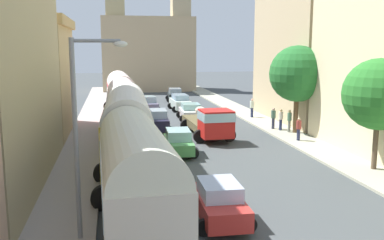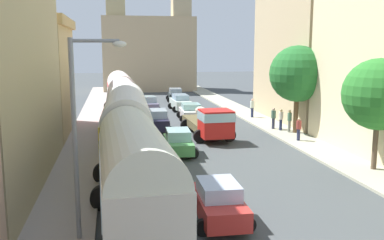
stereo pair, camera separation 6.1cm
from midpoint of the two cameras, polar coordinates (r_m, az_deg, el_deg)
ground_plane at (r=35.47m, az=-1.66°, el=-0.72°), size 154.00×154.00×0.00m
sidewalk_left at (r=35.12m, az=-13.43°, el=-0.96°), size 2.50×70.00×0.14m
sidewalk_right at (r=37.23m, az=9.44°, el=-0.24°), size 2.50×70.00×0.14m
building_left_2 at (r=33.40m, az=-20.93°, el=5.38°), size 6.26×9.71×8.45m
building_right_2 at (r=38.45m, az=14.47°, el=10.19°), size 4.94×12.12×13.83m
distant_church at (r=64.61m, az=-5.76°, el=9.66°), size 13.38×6.79×19.79m
parked_bus_0 at (r=14.62m, az=-7.41°, el=-7.03°), size 3.38×8.37×3.94m
parked_bus_1 at (r=23.35m, az=-8.58°, el=-0.41°), size 3.45×10.02×4.20m
parked_bus_2 at (r=32.27m, az=-9.10°, el=2.10°), size 3.21×8.50×3.98m
parked_bus_3 at (r=41.21m, az=-9.40°, el=3.72°), size 3.39×9.33×4.00m
cargo_truck_0 at (r=30.24m, az=2.45°, el=-0.26°), size 3.14×7.42×2.26m
car_0 at (r=38.05m, az=-0.11°, el=1.12°), size 2.40×3.85×1.46m
car_1 at (r=43.94m, az=-1.52°, el=2.37°), size 2.27×4.36×1.64m
car_2 at (r=51.42m, az=-2.19°, el=3.36°), size 2.32×3.79×1.55m
car_3 at (r=16.04m, az=3.64°, el=-10.80°), size 2.20×3.64×1.52m
car_4 at (r=25.83m, az=-1.79°, el=-2.93°), size 2.29×3.86×1.50m
car_5 at (r=33.08m, az=-4.58°, el=-0.05°), size 2.28×4.01×1.66m
car_6 at (r=43.47m, az=-5.81°, el=2.16°), size 2.41×3.81×1.52m
pedestrian_0 at (r=29.83m, az=14.05°, el=-1.09°), size 0.47×0.47×1.69m
pedestrian_1 at (r=32.57m, az=12.87°, el=-0.02°), size 0.34×0.34×1.80m
pedestrian_2 at (r=33.19m, az=11.77°, el=0.15°), size 0.47×0.47×1.77m
pedestrian_3 at (r=38.99m, az=8.05°, el=1.68°), size 0.53×0.53×1.84m
pedestrian_4 at (r=33.70m, az=10.82°, el=0.32°), size 0.50×0.50×1.78m
streetlamp_near at (r=14.04m, az=-14.31°, el=-0.45°), size 1.79×0.28×6.66m
roadside_tree_1 at (r=23.61m, az=23.62°, el=3.13°), size 3.64×3.64×5.85m
roadside_tree_2 at (r=32.17m, az=13.89°, el=5.96°), size 4.09×4.09×6.52m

